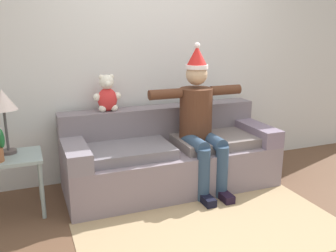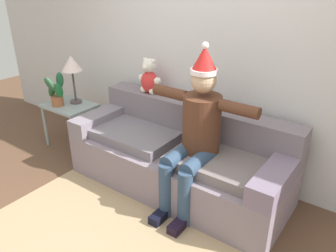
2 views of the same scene
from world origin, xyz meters
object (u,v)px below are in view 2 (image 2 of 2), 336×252
teddy_bear (149,77)px  table_lamp (72,66)px  couch (180,157)px  person_seated (196,130)px  side_table (70,111)px  potted_plant (56,91)px

teddy_bear → table_lamp: size_ratio=0.66×
couch → table_lamp: table_lamp is taller
person_seated → side_table: person_seated is taller
person_seated → side_table: (-1.85, 0.09, -0.29)m
teddy_bear → table_lamp: (-0.97, -0.24, 0.03)m
side_table → table_lamp: (0.02, 0.09, 0.54)m
side_table → teddy_bear: bearing=18.3°
couch → teddy_bear: 0.92m
couch → side_table: bearing=-177.5°
teddy_bear → side_table: bearing=-161.7°
table_lamp → potted_plant: table_lamp is taller
person_seated → couch: bearing=148.9°
person_seated → potted_plant: (-1.92, -0.01, -0.03)m
person_seated → potted_plant: size_ratio=3.78×
couch → potted_plant: potted_plant is taller
couch → person_seated: person_seated is taller
side_table → person_seated: bearing=-2.9°
couch → teddy_bear: teddy_bear is taller
person_seated → teddy_bear: 0.98m
couch → potted_plant: bearing=-174.2°
couch → side_table: size_ratio=3.68×
table_lamp → person_seated: bearing=-5.8°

